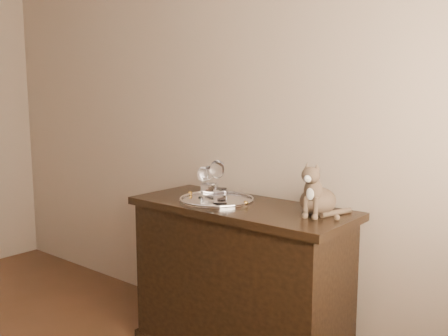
{
  "coord_description": "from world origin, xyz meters",
  "views": [
    {
      "loc": [
        2.15,
        -0.08,
        1.42
      ],
      "look_at": [
        0.48,
        1.95,
        1.03
      ],
      "focal_mm": 40.0,
      "sensor_mm": 36.0,
      "label": 1
    }
  ],
  "objects_px": {
    "wine_glass_a": "(208,181)",
    "tumbler_b": "(209,193)",
    "tray": "(217,200)",
    "wine_glass_d": "(217,180)",
    "wine_glass_c": "(203,182)",
    "tumbler_a": "(220,196)",
    "sideboard": "(240,282)",
    "cat": "(318,187)"
  },
  "relations": [
    {
      "from": "wine_glass_a",
      "to": "tumbler_b",
      "type": "distance_m",
      "value": 0.17
    },
    {
      "from": "tumbler_b",
      "to": "tray",
      "type": "bearing_deg",
      "value": 93.85
    },
    {
      "from": "wine_glass_a",
      "to": "wine_glass_d",
      "type": "relative_size",
      "value": 0.8
    },
    {
      "from": "tray",
      "to": "wine_glass_c",
      "type": "xyz_separation_m",
      "value": [
        -0.09,
        -0.0,
        0.09
      ]
    },
    {
      "from": "wine_glass_a",
      "to": "tumbler_a",
      "type": "bearing_deg",
      "value": -32.6
    },
    {
      "from": "wine_glass_c",
      "to": "sideboard",
      "type": "bearing_deg",
      "value": 5.2
    },
    {
      "from": "wine_glass_a",
      "to": "sideboard",
      "type": "bearing_deg",
      "value": -7.61
    },
    {
      "from": "wine_glass_a",
      "to": "tumbler_a",
      "type": "distance_m",
      "value": 0.22
    },
    {
      "from": "sideboard",
      "to": "tray",
      "type": "height_order",
      "value": "tray"
    },
    {
      "from": "wine_glass_c",
      "to": "wine_glass_d",
      "type": "distance_m",
      "value": 0.09
    },
    {
      "from": "sideboard",
      "to": "wine_glass_d",
      "type": "distance_m",
      "value": 0.56
    },
    {
      "from": "tumbler_a",
      "to": "wine_glass_c",
      "type": "bearing_deg",
      "value": 160.64
    },
    {
      "from": "sideboard",
      "to": "tumbler_b",
      "type": "xyz_separation_m",
      "value": [
        -0.14,
        -0.09,
        0.48
      ]
    },
    {
      "from": "tray",
      "to": "tumbler_a",
      "type": "xyz_separation_m",
      "value": [
        0.08,
        -0.06,
        0.04
      ]
    },
    {
      "from": "wine_glass_c",
      "to": "tumbler_b",
      "type": "bearing_deg",
      "value": -34.0
    },
    {
      "from": "tray",
      "to": "tumbler_a",
      "type": "distance_m",
      "value": 0.11
    },
    {
      "from": "tray",
      "to": "wine_glass_c",
      "type": "relative_size",
      "value": 2.35
    },
    {
      "from": "tray",
      "to": "tumbler_b",
      "type": "relative_size",
      "value": 4.13
    },
    {
      "from": "wine_glass_a",
      "to": "cat",
      "type": "height_order",
      "value": "cat"
    },
    {
      "from": "sideboard",
      "to": "wine_glass_d",
      "type": "bearing_deg",
      "value": 179.98
    },
    {
      "from": "wine_glass_c",
      "to": "wine_glass_a",
      "type": "bearing_deg",
      "value": 99.02
    },
    {
      "from": "wine_glass_c",
      "to": "tumbler_a",
      "type": "xyz_separation_m",
      "value": [
        0.17,
        -0.06,
        -0.04
      ]
    },
    {
      "from": "tumbler_a",
      "to": "cat",
      "type": "distance_m",
      "value": 0.51
    },
    {
      "from": "wine_glass_a",
      "to": "tumbler_a",
      "type": "xyz_separation_m",
      "value": [
        0.18,
        -0.12,
        -0.04
      ]
    },
    {
      "from": "sideboard",
      "to": "tumbler_b",
      "type": "bearing_deg",
      "value": -147.76
    },
    {
      "from": "wine_glass_c",
      "to": "cat",
      "type": "relative_size",
      "value": 0.65
    },
    {
      "from": "sideboard",
      "to": "wine_glass_a",
      "type": "bearing_deg",
      "value": 172.39
    },
    {
      "from": "wine_glass_c",
      "to": "wine_glass_d",
      "type": "height_order",
      "value": "wine_glass_d"
    },
    {
      "from": "cat",
      "to": "tumbler_a",
      "type": "bearing_deg",
      "value": -170.67
    },
    {
      "from": "tray",
      "to": "wine_glass_d",
      "type": "bearing_deg",
      "value": 121.91
    },
    {
      "from": "cat",
      "to": "sideboard",
      "type": "bearing_deg",
      "value": -178.7
    },
    {
      "from": "wine_glass_d",
      "to": "cat",
      "type": "relative_size",
      "value": 0.81
    },
    {
      "from": "wine_glass_a",
      "to": "wine_glass_d",
      "type": "xyz_separation_m",
      "value": [
        0.09,
        -0.03,
        0.02
      ]
    },
    {
      "from": "sideboard",
      "to": "wine_glass_c",
      "type": "distance_m",
      "value": 0.57
    },
    {
      "from": "tray",
      "to": "tumbler_b",
      "type": "distance_m",
      "value": 0.09
    },
    {
      "from": "tumbler_b",
      "to": "cat",
      "type": "relative_size",
      "value": 0.37
    },
    {
      "from": "tray",
      "to": "wine_glass_a",
      "type": "bearing_deg",
      "value": 153.56
    },
    {
      "from": "tumbler_b",
      "to": "cat",
      "type": "xyz_separation_m",
      "value": [
        0.56,
        0.15,
        0.07
      ]
    },
    {
      "from": "wine_glass_a",
      "to": "tumbler_b",
      "type": "height_order",
      "value": "wine_glass_a"
    },
    {
      "from": "sideboard",
      "to": "cat",
      "type": "bearing_deg",
      "value": 8.73
    },
    {
      "from": "tray",
      "to": "tumbler_a",
      "type": "relative_size",
      "value": 4.98
    },
    {
      "from": "tray",
      "to": "tumbler_b",
      "type": "height_order",
      "value": "tumbler_b"
    }
  ]
}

